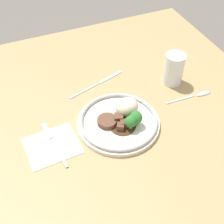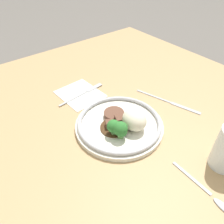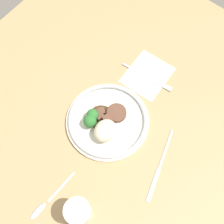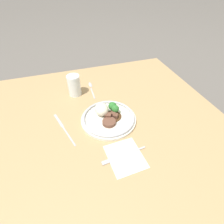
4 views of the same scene
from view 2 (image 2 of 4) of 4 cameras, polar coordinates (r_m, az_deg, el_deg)
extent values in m
plane|color=#5B5651|center=(0.70, 1.38, -4.39)|extent=(8.00, 8.00, 0.00)
cube|color=tan|center=(0.68, 1.41, -2.99)|extent=(1.14, 1.13, 0.05)
cube|color=silver|center=(0.77, -8.34, 4.65)|extent=(0.16, 0.14, 0.00)
cylinder|color=silver|center=(0.63, 1.90, -3.50)|extent=(0.25, 0.25, 0.01)
torus|color=#B2B2B7|center=(0.62, 1.93, -2.66)|extent=(0.24, 0.24, 0.01)
ellipsoid|color=beige|center=(0.60, 5.80, -2.11)|extent=(0.07, 0.06, 0.06)
cylinder|color=brown|center=(0.65, 0.45, -0.57)|extent=(0.06, 0.06, 0.02)
cylinder|color=#472D19|center=(0.61, 0.60, -4.07)|extent=(0.08, 0.08, 0.00)
cube|color=brown|center=(0.61, -0.67, -3.21)|extent=(0.03, 0.03, 0.02)
cube|color=brown|center=(0.60, 0.61, -3.63)|extent=(0.03, 0.03, 0.02)
cube|color=brown|center=(0.62, 2.10, -2.19)|extent=(0.03, 0.03, 0.03)
cylinder|color=#5B8E47|center=(0.59, 0.37, -5.24)|extent=(0.01, 0.01, 0.02)
sphere|color=#2D702D|center=(0.58, 0.38, -3.73)|extent=(0.04, 0.04, 0.04)
cylinder|color=#5B8E47|center=(0.58, 2.52, -6.30)|extent=(0.01, 0.01, 0.01)
sphere|color=#2D702D|center=(0.57, 2.57, -5.05)|extent=(0.03, 0.03, 0.03)
cylinder|color=#5B8E47|center=(0.58, 2.14, -6.00)|extent=(0.01, 0.01, 0.02)
sphere|color=#2D702D|center=(0.57, 2.20, -4.39)|extent=(0.04, 0.04, 0.04)
cube|color=#ADADB2|center=(0.75, -10.13, 3.45)|extent=(0.02, 0.11, 0.00)
cube|color=#ADADB2|center=(0.79, -4.72, 6.37)|extent=(0.02, 0.07, 0.00)
cube|color=#ADADB2|center=(0.76, 10.96, 4.00)|extent=(0.13, 0.05, 0.00)
cube|color=#ADADB2|center=(0.74, 18.69, 0.95)|extent=(0.10, 0.04, 0.00)
cube|color=#ADADB2|center=(0.56, 19.80, -16.02)|extent=(0.11, 0.01, 0.00)
camera|label=1|loc=(0.73, -84.57, 33.33)|focal=50.00mm
camera|label=3|loc=(0.70, 88.55, 59.00)|focal=50.00mm
camera|label=4|loc=(1.02, -16.33, 45.94)|focal=28.00mm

